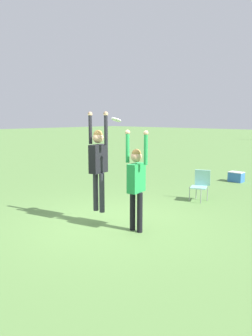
{
  "coord_description": "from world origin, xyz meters",
  "views": [
    {
      "loc": [
        5.23,
        -5.14,
        2.43
      ],
      "look_at": [
        0.31,
        0.2,
        1.3
      ],
      "focal_mm": 35.0,
      "sensor_mm": 36.0,
      "label": 1
    }
  ],
  "objects_px": {
    "person_jumping": "(98,159)",
    "camping_chair_0": "(201,183)",
    "cooler_box": "(236,177)",
    "frisbee": "(116,120)",
    "person_defending": "(136,178)"
  },
  "relations": [
    {
      "from": "person_jumping",
      "to": "camping_chair_0",
      "type": "distance_m",
      "value": 3.63
    },
    {
      "from": "cooler_box",
      "to": "person_jumping",
      "type": "bearing_deg",
      "value": -91.71
    },
    {
      "from": "frisbee",
      "to": "cooler_box",
      "type": "bearing_deg",
      "value": 90.85
    },
    {
      "from": "cooler_box",
      "to": "camping_chair_0",
      "type": "bearing_deg",
      "value": -82.62
    },
    {
      "from": "person_defending",
      "to": "cooler_box",
      "type": "bearing_deg",
      "value": 176.84
    },
    {
      "from": "frisbee",
      "to": "person_defending",
      "type": "bearing_deg",
      "value": -8.41
    },
    {
      "from": "cooler_box",
      "to": "person_defending",
      "type": "bearing_deg",
      "value": -83.36
    },
    {
      "from": "person_jumping",
      "to": "person_defending",
      "type": "distance_m",
      "value": 1.06
    },
    {
      "from": "person_defending",
      "to": "camping_chair_0",
      "type": "bearing_deg",
      "value": 176.05
    },
    {
      "from": "person_defending",
      "to": "cooler_box",
      "type": "height_order",
      "value": "person_defending"
    },
    {
      "from": "person_jumping",
      "to": "person_defending",
      "type": "height_order",
      "value": "person_jumping"
    },
    {
      "from": "person_jumping",
      "to": "frisbee",
      "type": "bearing_deg",
      "value": -58.01
    },
    {
      "from": "person_defending",
      "to": "cooler_box",
      "type": "xyz_separation_m",
      "value": [
        -0.78,
        6.71,
        -0.96
      ]
    },
    {
      "from": "camping_chair_0",
      "to": "person_jumping",
      "type": "bearing_deg",
      "value": 56.14
    },
    {
      "from": "frisbee",
      "to": "cooler_box",
      "type": "xyz_separation_m",
      "value": [
        -0.1,
        6.61,
        -2.18
      ]
    }
  ]
}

